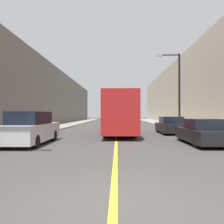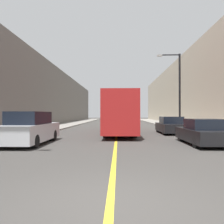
% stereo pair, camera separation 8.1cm
% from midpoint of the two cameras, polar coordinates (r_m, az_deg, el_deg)
% --- Properties ---
extents(ground_plane, '(200.00, 200.00, 0.00)m').
position_cam_midpoint_polar(ground_plane, '(4.54, 0.09, -22.60)').
color(ground_plane, '#3F3D3A').
extents(sidewalk_left, '(3.69, 72.00, 0.13)m').
position_cam_midpoint_polar(sidewalk_left, '(35.14, -11.29, -3.18)').
color(sidewalk_left, gray).
rests_on(sidewalk_left, ground).
extents(sidewalk_right, '(3.69, 72.00, 0.13)m').
position_cam_midpoint_polar(sidewalk_right, '(35.09, 14.37, -3.18)').
color(sidewalk_right, gray).
rests_on(sidewalk_right, ground).
extents(building_row_left, '(4.00, 72.00, 9.22)m').
position_cam_midpoint_polar(building_row_left, '(36.28, -17.22, 4.09)').
color(building_row_left, '#66605B').
rests_on(building_row_left, ground).
extents(building_row_right, '(4.00, 72.00, 10.61)m').
position_cam_midpoint_polar(building_row_right, '(36.27, 20.31, 5.21)').
color(building_row_right, beige).
rests_on(building_row_right, ground).
extents(road_center_line, '(0.16, 72.00, 0.01)m').
position_cam_midpoint_polar(road_center_line, '(34.24, 1.53, -3.37)').
color(road_center_line, gold).
rests_on(road_center_line, ground).
extents(bus, '(2.47, 12.81, 3.30)m').
position_cam_midpoint_polar(bus, '(19.84, 2.14, -0.30)').
color(bus, '#AD1E1E').
rests_on(bus, ground).
extents(parked_suv_left, '(1.86, 4.99, 1.84)m').
position_cam_midpoint_polar(parked_suv_left, '(13.22, -20.26, -4.18)').
color(parked_suv_left, silver).
rests_on(parked_suv_left, ground).
extents(car_right_near, '(1.79, 4.42, 1.44)m').
position_cam_midpoint_polar(car_right_near, '(13.22, 22.62, -5.04)').
color(car_right_near, black).
rests_on(car_right_near, ground).
extents(car_right_mid, '(1.89, 4.42, 1.48)m').
position_cam_midpoint_polar(car_right_mid, '(19.64, 15.16, -3.53)').
color(car_right_mid, black).
rests_on(car_right_mid, ground).
extents(street_lamp_right, '(2.33, 0.24, 7.56)m').
position_cam_midpoint_polar(street_lamp_right, '(22.78, 16.90, 6.33)').
color(street_lamp_right, black).
rests_on(street_lamp_right, sidewalk_right).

